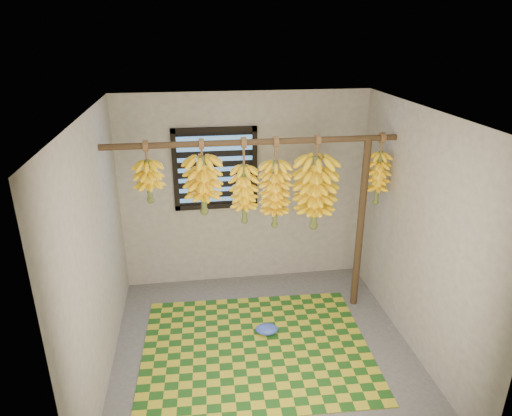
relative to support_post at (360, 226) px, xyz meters
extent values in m
cube|color=#515151|center=(-1.20, -0.70, -1.00)|extent=(3.00, 3.00, 0.01)
cube|color=silver|center=(-1.20, -0.70, 1.40)|extent=(3.00, 3.00, 0.01)
cube|color=gray|center=(-1.20, 0.80, 0.20)|extent=(3.00, 0.01, 2.40)
cube|color=gray|center=(-2.71, -0.70, 0.20)|extent=(0.01, 3.00, 2.40)
cube|color=gray|center=(0.30, -0.70, 0.20)|extent=(0.01, 3.00, 2.40)
cube|color=black|center=(-1.55, 0.78, 0.50)|extent=(1.00, 0.04, 1.00)
cylinder|color=#45321C|center=(-1.20, 0.00, 1.00)|extent=(3.00, 0.06, 0.06)
cylinder|color=#45321C|center=(0.00, 0.00, 0.00)|extent=(0.08, 0.08, 2.00)
cube|color=#1B4E16|center=(-1.27, -0.65, -0.99)|extent=(2.37, 1.93, 0.01)
ellipsoid|color=blue|center=(-1.12, -0.44, -0.94)|extent=(0.26, 0.20, 0.10)
cylinder|color=brown|center=(-2.26, 0.00, 0.93)|extent=(0.02, 0.02, 0.20)
cylinder|color=#4C5923|center=(-2.26, 0.00, 0.66)|extent=(0.05, 0.05, 0.40)
cylinder|color=brown|center=(-1.72, 0.00, 0.94)|extent=(0.02, 0.02, 0.18)
cylinder|color=#4C5923|center=(-1.72, 0.00, 0.59)|extent=(0.06, 0.06, 0.57)
cylinder|color=brown|center=(-1.30, 0.00, 0.88)|extent=(0.02, 0.02, 0.29)
cylinder|color=#4C5923|center=(-1.30, 0.00, 0.47)|extent=(0.05, 0.05, 0.59)
cylinder|color=brown|center=(-0.98, 0.00, 0.90)|extent=(0.02, 0.02, 0.26)
cylinder|color=#4C5923|center=(-0.98, 0.00, 0.45)|extent=(0.05, 0.05, 0.69)
cylinder|color=brown|center=(-0.54, 0.00, 0.91)|extent=(0.02, 0.02, 0.23)
cylinder|color=#4C5923|center=(-0.54, 0.00, 0.45)|extent=(0.07, 0.07, 0.76)
cylinder|color=brown|center=(0.15, 0.00, 0.93)|extent=(0.02, 0.02, 0.21)
cylinder|color=#4C5923|center=(0.15, 0.00, 0.58)|extent=(0.05, 0.05, 0.55)
camera|label=1|loc=(-1.83, -4.42, 2.07)|focal=32.00mm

